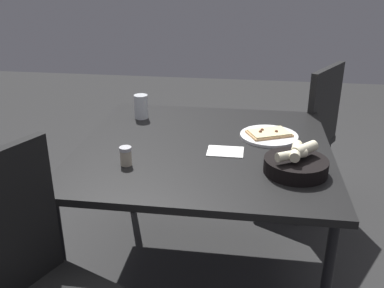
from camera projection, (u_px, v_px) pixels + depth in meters
The scene contains 9 objects.
ground at pixel (203, 269), 2.26m from camera, with size 8.00×8.00×0.00m, color #2B2B2B.
dining_table at pixel (204, 155), 2.00m from camera, with size 1.14×1.12×0.70m.
pizza_plate at pixel (269, 135), 2.07m from camera, with size 0.28×0.28×0.04m.
bread_basket at pixel (296, 164), 1.71m from camera, with size 0.25×0.25×0.12m.
beer_glass at pixel (141, 108), 2.31m from camera, with size 0.07×0.07×0.13m.
pepper_shaker at pixel (126, 157), 1.78m from camera, with size 0.05×0.05×0.08m.
napkin at pixel (225, 151), 1.92m from camera, with size 0.16×0.12×0.00m.
chair_near at pixel (304, 129), 2.69m from camera, with size 0.60×0.60×0.92m.
chair_far at pixel (31, 286), 1.36m from camera, with size 0.58×0.58×0.96m.
Camera 1 is at (-0.20, 1.82, 1.48)m, focal length 40.45 mm.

